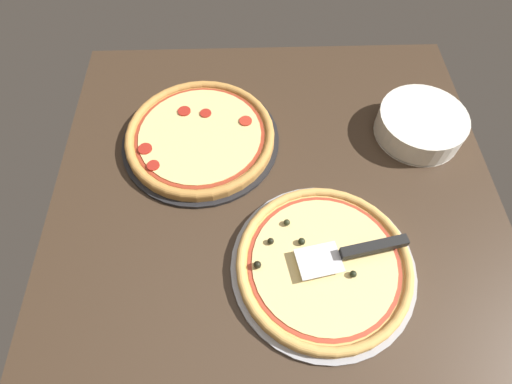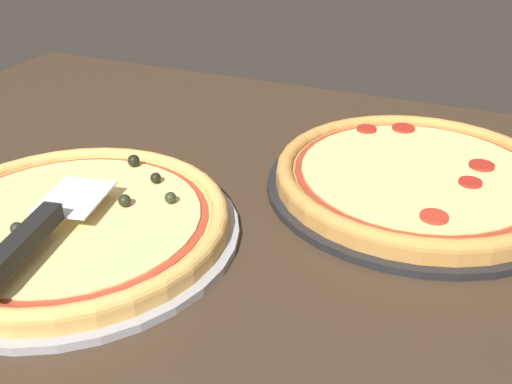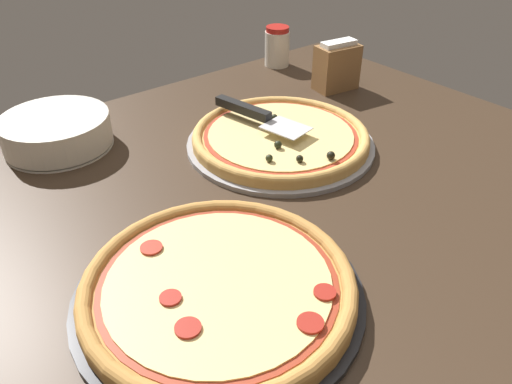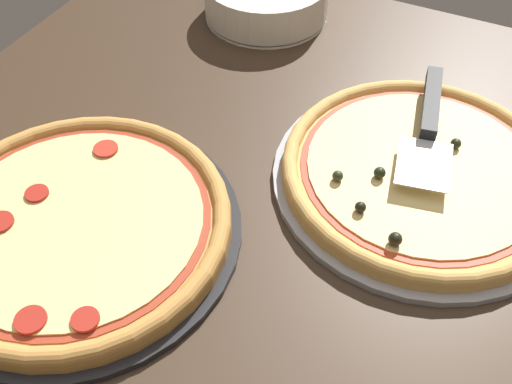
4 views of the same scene
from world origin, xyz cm
name	(u,v)px [view 2 (image 2 of 4)]	position (x,y,z in cm)	size (l,w,h in cm)	color
ground_plane	(174,226)	(0.00, 0.00, -1.80)	(130.01, 108.95, 3.60)	#38281C
pizza_pan_front	(74,233)	(-8.49, -9.26, 0.50)	(40.28, 40.28, 1.00)	#939399
pizza_front	(72,221)	(-8.48, -9.24, 2.29)	(37.86, 37.86, 3.66)	tan
pizza_pan_back	(416,187)	(27.71, 18.83, 0.50)	(41.29, 41.29, 1.00)	black
pizza_back	(418,175)	(27.71, 18.84, 2.43)	(38.82, 38.82, 2.88)	#B77F3D
serving_spatula	(31,235)	(-6.80, -17.36, 5.49)	(9.15, 24.41, 2.00)	silver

